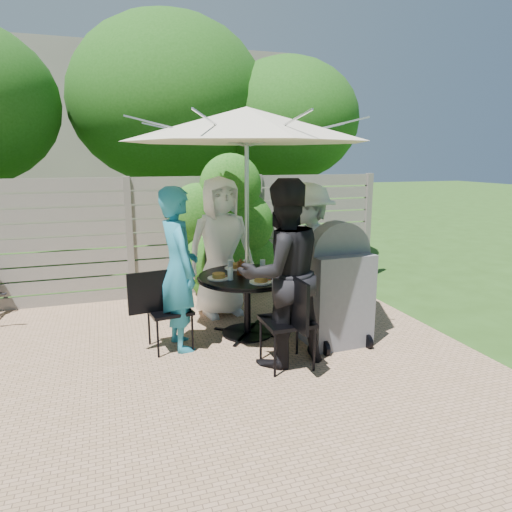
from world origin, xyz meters
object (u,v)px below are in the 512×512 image
object	(u,v)px
plate_back	(235,267)
person_left	(179,270)
plate_right	(274,270)
coffee_cup	(247,265)
person_back	(221,247)
glass_back	(230,266)
bbq_grill	(336,289)
umbrella	(246,125)
syrup_jug	(241,268)
person_right	(307,256)
plate_left	(219,277)
chair_left	(169,326)
glass_front	(265,273)
glass_right	(263,265)
patio_table	(247,294)
glass_left	(230,274)
plate_front	(261,280)
chair_right	(315,303)
chair_front	(287,340)
person_front	(282,274)
chair_back	(218,292)

from	to	relation	value
plate_back	person_left	bearing A→B (deg)	-148.58
plate_right	coffee_cup	size ratio (longest dim) A/B	2.17
person_back	coffee_cup	bearing A→B (deg)	-80.69
glass_back	bbq_grill	distance (m)	1.31
umbrella	coffee_cup	bearing A→B (deg)	73.53
syrup_jug	person_right	bearing A→B (deg)	4.75
plate_back	bbq_grill	distance (m)	1.32
plate_left	person_back	bearing A→B (deg)	74.52
plate_right	chair_left	bearing A→B (deg)	-172.03
glass_front	glass_right	bearing A→B (deg)	74.97
umbrella	person_left	world-z (taller)	umbrella
plate_back	bbq_grill	xyz separation A→B (m)	(0.94, -0.91, -0.13)
patio_table	plate_right	world-z (taller)	plate_right
person_back	plate_left	world-z (taller)	person_back
person_right	glass_left	distance (m)	1.10
umbrella	plate_left	size ratio (longest dim) A/B	11.91
chair_left	plate_back	xyz separation A→B (m)	(0.91, 0.49, 0.50)
plate_right	glass_front	distance (m)	0.37
person_right	plate_front	xyz separation A→B (m)	(-0.77, -0.47, -0.13)
plate_back	glass_left	distance (m)	0.53
person_back	glass_front	distance (m)	1.10
chair_right	coffee_cup	xyz separation A→B (m)	(-0.89, 0.10, 0.55)
plate_back	plate_left	xyz separation A→B (m)	(-0.31, -0.41, 0.00)
plate_front	glass_left	size ratio (longest dim) A/B	1.86
person_back	glass_right	xyz separation A→B (m)	(0.36, -0.68, -0.12)
chair_front	plate_right	world-z (taller)	chair_front
person_left	chair_front	world-z (taller)	person_left
person_right	glass_back	world-z (taller)	person_right
patio_table	person_front	size ratio (longest dim) A/B	0.67
patio_table	chair_back	distance (m)	1.00
person_back	umbrella	bearing A→B (deg)	-90.00
umbrella	plate_left	distance (m)	1.73
umbrella	plate_front	world-z (taller)	umbrella
plate_left	plate_right	world-z (taller)	same
patio_table	glass_left	world-z (taller)	glass_left
plate_front	plate_left	bearing A→B (deg)	142.97
chair_right	glass_back	world-z (taller)	glass_back
patio_table	glass_left	size ratio (longest dim) A/B	9.26
person_front	plate_left	xyz separation A→B (m)	(-0.47, 0.77, -0.18)
patio_table	chair_back	bearing A→B (deg)	97.99
person_back	glass_front	xyz separation A→B (m)	(0.25, -1.06, -0.12)
umbrella	chair_right	bearing A→B (deg)	7.93
bbq_grill	glass_right	bearing A→B (deg)	131.42
glass_left	patio_table	bearing A→B (deg)	29.97
person_back	plate_back	size ratio (longest dim) A/B	7.24
plate_front	syrup_jug	world-z (taller)	syrup_jug
bbq_grill	chair_right	bearing A→B (deg)	82.99
patio_table	person_front	xyz separation A→B (m)	(0.12, -0.82, 0.44)
coffee_cup	glass_right	bearing A→B (deg)	-27.83
patio_table	glass_back	size ratio (longest dim) A/B	9.26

